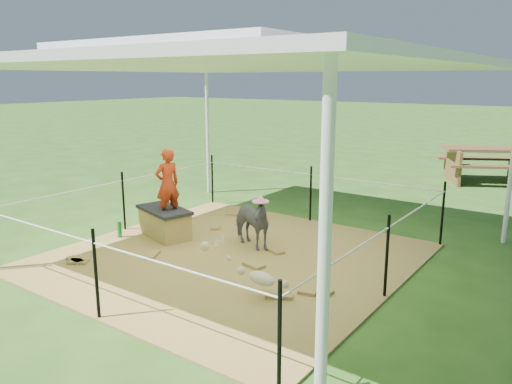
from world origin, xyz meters
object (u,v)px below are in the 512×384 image
Objects in this scene: straw_bale at (165,224)px; picnic_table_near at (486,165)px; woman at (167,178)px; green_bottle at (119,229)px; pony at (249,222)px; foal at (262,276)px.

straw_bale is 8.31m from picnic_table_near.
green_bottle is at bearing -38.53° from woman.
straw_bale is 0.71m from green_bottle.
woman is 1.20× the size of pony.
picnic_table_near reaches higher than straw_bale.
woman is 8.29m from picnic_table_near.
straw_bale is at bearing 123.01° from pony.
woman reaches higher than picnic_table_near.
green_bottle is 0.28× the size of pony.
pony reaches higher than straw_bale.
picnic_table_near reaches higher than foal.
pony is 0.45× the size of picnic_table_near.
woman is 4.32× the size of green_bottle.
picnic_table_near is (3.11, 7.66, -0.57)m from woman.
pony is (1.30, 0.36, -0.57)m from woman.
green_bottle is 2.13m from pony.
foal is at bearing -20.96° from straw_bale.
green_bottle is (-0.65, -0.45, -0.83)m from woman.
pony is at bearing 141.00° from foal.
pony is (1.95, 0.81, 0.26)m from green_bottle.
woman reaches higher than straw_bale.
pony is at bearing 14.52° from straw_bale.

